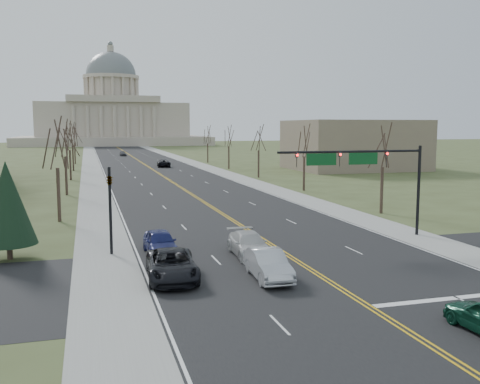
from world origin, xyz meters
TOP-DOWN VIEW (x-y plane):
  - ground at (0.00, 0.00)m, footprint 600.00×600.00m
  - road at (0.00, 110.00)m, footprint 20.00×380.00m
  - cross_road at (0.00, 6.00)m, footprint 120.00×14.00m
  - sidewalk_left at (-12.00, 110.00)m, footprint 4.00×380.00m
  - sidewalk_right at (12.00, 110.00)m, footprint 4.00×380.00m
  - center_line at (0.00, 110.00)m, footprint 0.42×380.00m
  - edge_line_left at (-9.80, 110.00)m, footprint 0.15×380.00m
  - edge_line_right at (9.80, 110.00)m, footprint 0.15×380.00m
  - stop_bar at (5.00, -1.00)m, footprint 9.50×0.50m
  - capitol at (0.00, 249.91)m, footprint 90.00×60.00m
  - signal_mast at (7.45, 13.50)m, footprint 12.12×0.44m
  - signal_left at (-11.50, 13.50)m, footprint 0.32×0.36m
  - tree_r_0 at (15.50, 24.00)m, footprint 3.74×3.74m
  - tree_l_0 at (-15.50, 28.00)m, footprint 3.96×3.96m
  - tree_r_1 at (15.50, 44.00)m, footprint 3.74×3.74m
  - tree_l_1 at (-15.50, 48.00)m, footprint 3.96×3.96m
  - tree_r_2 at (15.50, 64.00)m, footprint 3.74×3.74m
  - tree_l_2 at (-15.50, 68.00)m, footprint 3.96×3.96m
  - tree_r_3 at (15.50, 84.00)m, footprint 3.74×3.74m
  - tree_l_3 at (-15.50, 88.00)m, footprint 3.96×3.96m
  - tree_r_4 at (15.50, 104.00)m, footprint 3.74×3.74m
  - tree_l_4 at (-15.50, 108.00)m, footprint 3.96×3.96m
  - conifer_l at (-18.00, 14.00)m, footprint 3.64×3.64m
  - bldg_right_mass at (40.00, 76.00)m, footprint 25.00×20.00m
  - car_sb_inner_lead at (-3.14, 4.94)m, footprint 2.01×5.12m
  - car_sb_outer_lead at (-8.46, 6.38)m, footprint 3.14×6.13m
  - car_sb_inner_second at (-2.59, 10.46)m, footprint 2.37×5.47m
  - car_sb_outer_second at (-8.28, 12.56)m, footprint 2.10×4.97m
  - car_far_nb at (3.20, 92.97)m, footprint 3.13×6.01m
  - car_far_sb at (-2.38, 140.54)m, footprint 1.80×4.45m

SIDE VIEW (x-z plane):
  - ground at x=0.00m, z-range 0.00..0.00m
  - road at x=0.00m, z-range 0.00..0.01m
  - cross_road at x=0.00m, z-range 0.00..0.01m
  - sidewalk_left at x=-12.00m, z-range 0.00..0.03m
  - sidewalk_right at x=12.00m, z-range 0.00..0.03m
  - center_line at x=0.00m, z-range 0.01..0.02m
  - edge_line_left at x=-9.80m, z-range 0.01..0.02m
  - edge_line_right at x=9.80m, z-range 0.01..0.02m
  - stop_bar at x=5.00m, z-range 0.01..0.02m
  - car_far_sb at x=-2.38m, z-range 0.01..1.53m
  - car_sb_inner_second at x=-2.59m, z-range 0.01..1.58m
  - car_far_nb at x=3.20m, z-range 0.01..1.63m
  - car_sb_outer_lead at x=-8.46m, z-range 0.01..1.67m
  - car_sb_inner_lead at x=-3.14m, z-range 0.01..1.67m
  - car_sb_outer_second at x=-8.28m, z-range 0.01..1.69m
  - signal_left at x=-11.50m, z-range 0.71..6.71m
  - conifer_l at x=-18.00m, z-range 0.49..6.99m
  - bldg_right_mass at x=40.00m, z-range 0.00..10.00m
  - signal_mast at x=7.45m, z-range 2.16..9.36m
  - tree_r_0 at x=15.50m, z-range 2.30..10.80m
  - tree_r_1 at x=15.50m, z-range 2.30..10.80m
  - tree_r_2 at x=15.50m, z-range 2.30..10.80m
  - tree_r_3 at x=15.50m, z-range 2.30..10.80m
  - tree_r_4 at x=15.50m, z-range 2.30..10.80m
  - tree_l_0 at x=-15.50m, z-range 2.44..11.44m
  - tree_l_1 at x=-15.50m, z-range 2.44..11.44m
  - tree_l_2 at x=-15.50m, z-range 2.44..11.44m
  - tree_l_3 at x=-15.50m, z-range 2.44..11.44m
  - tree_l_4 at x=-15.50m, z-range 2.44..11.44m
  - capitol at x=0.00m, z-range -10.80..39.20m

